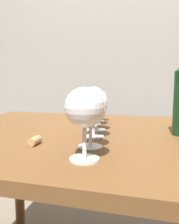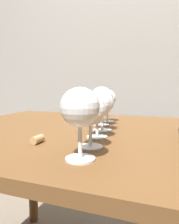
{
  "view_description": "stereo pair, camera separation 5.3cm",
  "coord_description": "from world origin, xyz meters",
  "px_view_note": "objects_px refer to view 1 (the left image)",
  "views": [
    {
      "loc": [
        0.13,
        -0.72,
        0.87
      ],
      "look_at": [
        -0.0,
        -0.21,
        0.81
      ],
      "focal_mm": 33.69,
      "sensor_mm": 36.0,
      "label": 1
    },
    {
      "loc": [
        0.18,
        -0.71,
        0.87
      ],
      "look_at": [
        -0.0,
        -0.21,
        0.81
      ],
      "focal_mm": 33.69,
      "sensor_mm": 36.0,
      "label": 2
    }
  ],
  "objects_px": {
    "wine_glass_rose": "(84,109)",
    "cork": "(35,141)",
    "wine_glass_merlot": "(96,104)",
    "wine_glass_cabernet": "(90,112)",
    "wine_glass_chardonnay": "(94,105)",
    "wine_glass_amber": "(94,99)",
    "wine_glass_port": "(98,99)"
  },
  "relations": [
    {
      "from": "wine_glass_rose",
      "to": "wine_glass_chardonnay",
      "type": "distance_m",
      "value": 0.2
    },
    {
      "from": "cork",
      "to": "wine_glass_chardonnay",
      "type": "bearing_deg",
      "value": 41.27
    },
    {
      "from": "wine_glass_merlot",
      "to": "cork",
      "type": "relative_size",
      "value": 3.35
    },
    {
      "from": "wine_glass_rose",
      "to": "cork",
      "type": "xyz_separation_m",
      "value": [
        -0.16,
        0.08,
        -0.1
      ]
    },
    {
      "from": "wine_glass_merlot",
      "to": "wine_glass_amber",
      "type": "xyz_separation_m",
      "value": [
        -0.03,
        0.1,
        0.01
      ]
    },
    {
      "from": "wine_glass_chardonnay",
      "to": "wine_glass_port",
      "type": "height_order",
      "value": "wine_glass_port"
    },
    {
      "from": "cork",
      "to": "wine_glass_port",
      "type": "bearing_deg",
      "value": 77.84
    },
    {
      "from": "wine_glass_chardonnay",
      "to": "wine_glass_amber",
      "type": "distance_m",
      "value": 0.21
    },
    {
      "from": "wine_glass_cabernet",
      "to": "wine_glass_port",
      "type": "height_order",
      "value": "wine_glass_port"
    },
    {
      "from": "wine_glass_rose",
      "to": "wine_glass_merlot",
      "type": "height_order",
      "value": "wine_glass_rose"
    },
    {
      "from": "wine_glass_rose",
      "to": "cork",
      "type": "distance_m",
      "value": 0.21
    },
    {
      "from": "wine_glass_rose",
      "to": "wine_glass_chardonnay",
      "type": "xyz_separation_m",
      "value": [
        -0.03,
        0.2,
        -0.01
      ]
    },
    {
      "from": "wine_glass_amber",
      "to": "wine_glass_merlot",
      "type": "bearing_deg",
      "value": -71.4
    },
    {
      "from": "wine_glass_rose",
      "to": "wine_glass_chardonnay",
      "type": "relative_size",
      "value": 1.09
    },
    {
      "from": "wine_glass_cabernet",
      "to": "wine_glass_port",
      "type": "distance_m",
      "value": 0.4
    },
    {
      "from": "wine_glass_rose",
      "to": "wine_glass_cabernet",
      "type": "bearing_deg",
      "value": 97.8
    },
    {
      "from": "wine_glass_port",
      "to": "cork",
      "type": "height_order",
      "value": "wine_glass_port"
    },
    {
      "from": "wine_glass_chardonnay",
      "to": "wine_glass_port",
      "type": "distance_m",
      "value": 0.29
    },
    {
      "from": "wine_glass_rose",
      "to": "wine_glass_chardonnay",
      "type": "bearing_deg",
      "value": 97.91
    },
    {
      "from": "wine_glass_rose",
      "to": "wine_glass_cabernet",
      "type": "distance_m",
      "value": 0.09
    },
    {
      "from": "wine_glass_cabernet",
      "to": "wine_glass_port",
      "type": "relative_size",
      "value": 0.94
    },
    {
      "from": "cork",
      "to": "wine_glass_cabernet",
      "type": "bearing_deg",
      "value": 3.56
    },
    {
      "from": "wine_glass_cabernet",
      "to": "wine_glass_chardonnay",
      "type": "bearing_deg",
      "value": 98.01
    },
    {
      "from": "wine_glass_amber",
      "to": "cork",
      "type": "xyz_separation_m",
      "value": [
        -0.09,
        -0.32,
        -0.1
      ]
    },
    {
      "from": "wine_glass_port",
      "to": "cork",
      "type": "relative_size",
      "value": 3.44
    },
    {
      "from": "wine_glass_chardonnay",
      "to": "wine_glass_amber",
      "type": "relative_size",
      "value": 0.91
    },
    {
      "from": "wine_glass_rose",
      "to": "wine_glass_port",
      "type": "bearing_deg",
      "value": 98.66
    },
    {
      "from": "wine_glass_chardonnay",
      "to": "wine_glass_port",
      "type": "relative_size",
      "value": 0.99
    },
    {
      "from": "wine_glass_port",
      "to": "cork",
      "type": "bearing_deg",
      "value": -102.16
    },
    {
      "from": "wine_glass_merlot",
      "to": "wine_glass_cabernet",
      "type": "bearing_deg",
      "value": -82.09
    },
    {
      "from": "wine_glass_port",
      "to": "wine_glass_merlot",
      "type": "bearing_deg",
      "value": -80.11
    },
    {
      "from": "wine_glass_rose",
      "to": "wine_glass_cabernet",
      "type": "xyz_separation_m",
      "value": [
        -0.01,
        0.09,
        -0.02
      ]
    }
  ]
}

